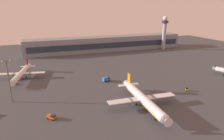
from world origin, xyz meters
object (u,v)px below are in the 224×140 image
object	(u,v)px
airplane_taxiway_distant	(143,99)
cargo_loader	(52,117)
pushback_tug	(187,89)
catering_truck	(106,79)
apron_light_central	(9,78)
airplane_mid_apron	(22,73)
control_tower	(164,30)

from	to	relation	value
airplane_taxiway_distant	cargo_loader	distance (m)	44.60
pushback_tug	cargo_loader	world-z (taller)	cargo_loader
catering_truck	apron_light_central	distance (m)	59.92
airplane_mid_apron	cargo_loader	xyz separation A→B (m)	(15.80, -63.91, -2.82)
cargo_loader	catering_truck	distance (m)	54.39
airplane_mid_apron	cargo_loader	size ratio (longest dim) A/B	9.32
airplane_mid_apron	catering_truck	size ratio (longest dim) A/B	6.69
control_tower	airplane_taxiway_distant	size ratio (longest dim) A/B	0.85
control_tower	airplane_mid_apron	distance (m)	168.30
cargo_loader	control_tower	bearing A→B (deg)	179.08
airplane_mid_apron	catering_truck	distance (m)	60.31
airplane_mid_apron	pushback_tug	bearing A→B (deg)	160.86
control_tower	pushback_tug	world-z (taller)	control_tower
control_tower	cargo_loader	world-z (taller)	control_tower
pushback_tug	cargo_loader	size ratio (longest dim) A/B	0.81
airplane_taxiway_distant	airplane_mid_apron	bearing A→B (deg)	-45.32
airplane_taxiway_distant	catering_truck	distance (m)	42.04
cargo_loader	catering_truck	xyz separation A→B (m)	(38.70, 38.21, 0.40)
control_tower	cargo_loader	size ratio (longest dim) A/B	8.99
cargo_loader	airplane_mid_apron	bearing A→B (deg)	-118.09
control_tower	pushback_tug	xyz separation A→B (m)	(-61.37, -117.06, -21.69)
cargo_loader	apron_light_central	bearing A→B (deg)	-95.80
apron_light_central	airplane_taxiway_distant	bearing A→B (deg)	-24.61
catering_truck	control_tower	bearing A→B (deg)	109.13
catering_truck	pushback_tug	bearing A→B (deg)	30.84
apron_light_central	pushback_tug	bearing A→B (deg)	-11.48
control_tower	airplane_taxiway_distant	xyz separation A→B (m)	(-96.45, -126.00, -18.25)
cargo_loader	apron_light_central	distance (m)	33.88
control_tower	airplane_mid_apron	bearing A→B (deg)	-159.44
pushback_tug	catering_truck	bearing A→B (deg)	-11.97
airplane_mid_apron	cargo_loader	bearing A→B (deg)	116.23
airplane_taxiway_distant	apron_light_central	bearing A→B (deg)	-21.74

